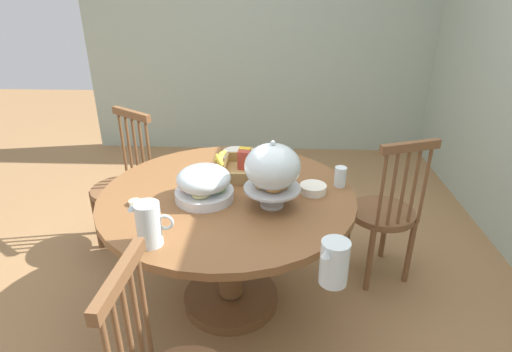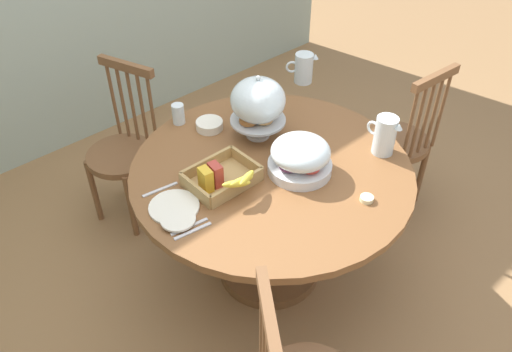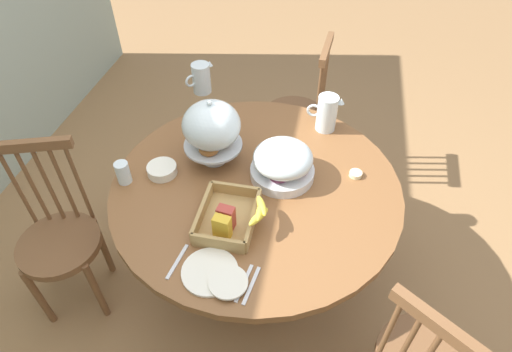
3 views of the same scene
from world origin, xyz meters
TOP-DOWN VIEW (x-y plane):
  - ground_plane at (0.00, 0.00)m, footprint 10.00×10.00m
  - wall_left at (-2.43, 0.36)m, footprint 0.06×4.32m
  - dining_table at (0.11, -0.06)m, footprint 1.35×1.35m
  - windsor_chair_by_cabinet at (-0.19, 0.87)m, footprint 0.43×0.43m
  - windsor_chair_facing_door at (-0.47, -0.85)m, footprint 0.46×0.46m
  - pastry_stand_with_dome at (0.23, 0.17)m, footprint 0.28×0.28m
  - fruit_platter_covered at (0.18, -0.17)m, footprint 0.30×0.30m
  - orange_juice_pitcher at (0.59, -0.34)m, footprint 0.11×0.19m
  - milk_pitcher at (0.80, 0.41)m, footprint 0.16×0.14m
  - cereal_basket at (-0.15, -0.01)m, footprint 0.32×0.30m
  - china_plate_large at (-0.40, 0.02)m, footprint 0.22×0.22m
  - china_plate_small at (-0.44, -0.07)m, footprint 0.15×0.15m
  - cereal_bowl at (0.09, 0.39)m, footprint 0.14×0.14m
  - drinking_glass at (-0.00, 0.54)m, footprint 0.06×0.06m
  - butter_dish at (0.25, -0.51)m, footprint 0.06×0.06m
  - table_knife at (-0.42, -0.12)m, footprint 0.17×0.04m
  - dinner_fork at (-0.43, -0.15)m, footprint 0.17×0.04m
  - soup_spoon at (-0.38, 0.15)m, footprint 0.17×0.04m

SIDE VIEW (x-z plane):
  - ground_plane at x=0.00m, z-range 0.00..0.00m
  - windsor_chair_by_cabinet at x=-0.19m, z-range -0.03..0.94m
  - windsor_chair_facing_door at x=-0.47m, z-range -0.03..0.94m
  - dining_table at x=0.11m, z-range 0.18..0.92m
  - table_knife at x=-0.42m, z-range 0.74..0.75m
  - dinner_fork at x=-0.43m, z-range 0.74..0.75m
  - soup_spoon at x=-0.38m, z-range 0.74..0.75m
  - china_plate_large at x=-0.40m, z-range 0.74..0.75m
  - butter_dish at x=0.25m, z-range 0.74..0.76m
  - china_plate_small at x=-0.44m, z-range 0.75..0.76m
  - cereal_bowl at x=0.09m, z-range 0.74..0.78m
  - cereal_basket at x=-0.15m, z-range 0.72..0.84m
  - drinking_glass at x=0.00m, z-range 0.74..0.85m
  - milk_pitcher at x=0.80m, z-range 0.73..0.91m
  - fruit_platter_covered at x=0.18m, z-range 0.74..0.92m
  - orange_juice_pitcher at x=0.59m, z-range 0.73..0.93m
  - pastry_stand_with_dome at x=0.23m, z-range 0.77..1.11m
  - wall_left at x=-2.43m, z-range 0.00..2.60m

